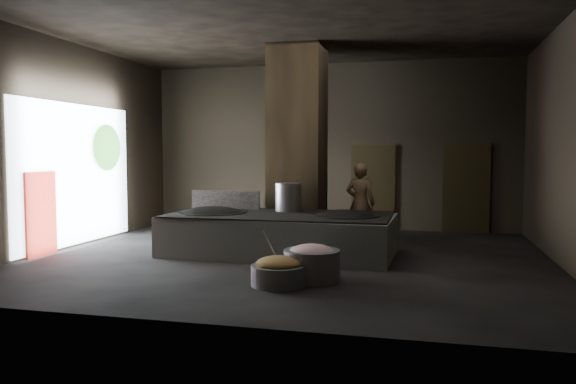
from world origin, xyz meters
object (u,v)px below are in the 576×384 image
(meat_basin, at_px, (312,265))
(cook, at_px, (360,203))
(wok_left, at_px, (212,216))
(wok_right, at_px, (345,219))
(veg_basin, at_px, (279,275))
(stock_pot, at_px, (288,197))
(hearth_platform, at_px, (279,235))

(meat_basin, bearing_deg, cook, 85.33)
(wok_left, distance_m, cook, 3.42)
(cook, bearing_deg, meat_basin, 95.10)
(wok_right, distance_m, veg_basin, 2.82)
(wok_left, xyz_separation_m, meat_basin, (2.57, -2.12, -0.50))
(cook, relative_size, veg_basin, 2.12)
(wok_right, height_order, veg_basin, wok_right)
(veg_basin, bearing_deg, cook, 80.22)
(stock_pot, height_order, veg_basin, stock_pot)
(cook, bearing_deg, hearth_platform, 60.48)
(veg_basin, relative_size, meat_basin, 0.95)
(veg_basin, xyz_separation_m, meat_basin, (0.43, 0.45, 0.09))
(wok_left, relative_size, cook, 0.78)
(hearth_platform, relative_size, stock_pot, 7.67)
(veg_basin, distance_m, meat_basin, 0.64)
(hearth_platform, height_order, wok_right, wok_right)
(meat_basin, bearing_deg, hearth_platform, 117.30)
(hearth_platform, relative_size, wok_left, 3.17)
(wok_left, distance_m, stock_pot, 1.66)
(wok_left, xyz_separation_m, wok_right, (2.80, 0.10, 0.00))
(veg_basin, bearing_deg, wok_right, 76.08)
(wok_left, relative_size, meat_basin, 1.58)
(veg_basin, bearing_deg, stock_pot, 101.33)
(hearth_platform, bearing_deg, wok_left, -176.10)
(wok_left, xyz_separation_m, stock_pot, (1.50, 0.60, 0.38))
(cook, xyz_separation_m, meat_basin, (-0.32, -3.94, -0.67))
(meat_basin, bearing_deg, veg_basin, -133.80)
(wok_left, height_order, meat_basin, wok_left)
(hearth_platform, height_order, wok_left, wok_left)
(stock_pot, bearing_deg, wok_right, -21.04)
(cook, bearing_deg, stock_pot, 50.83)
(wok_right, height_order, cook, cook)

